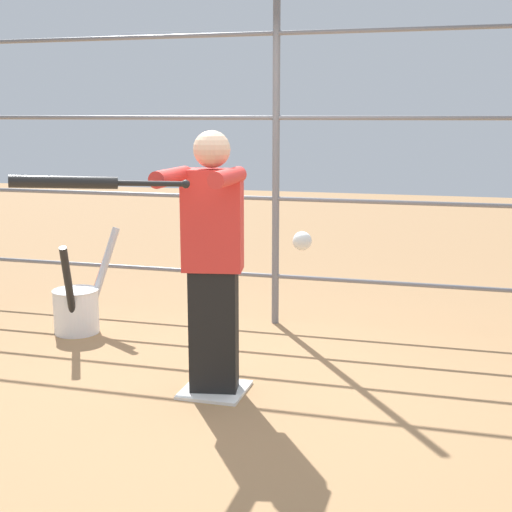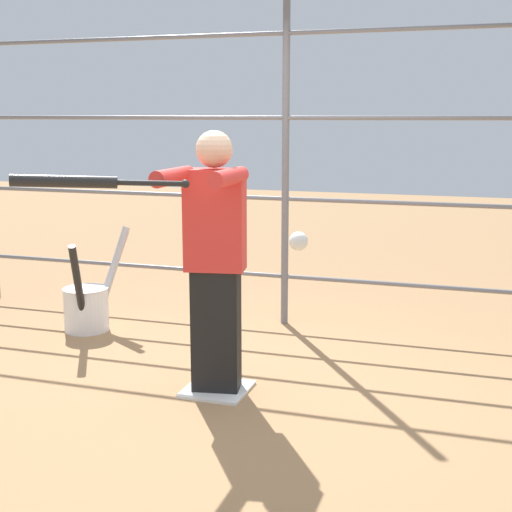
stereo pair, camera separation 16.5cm
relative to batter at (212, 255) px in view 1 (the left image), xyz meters
The scene contains 7 objects.
ground_plane 0.89m from the batter, 90.00° to the right, with size 24.00×24.00×0.00m, color #9E754C.
home_plate 0.88m from the batter, 90.00° to the right, with size 0.40×0.40×0.02m.
fence_backstop 1.69m from the batter, 90.00° to the right, with size 5.88×0.06×2.78m.
batter is the anchor object (origin of this frame).
baseball_bat_swinging 1.00m from the batter, 56.14° to the left, with size 0.82×0.53×0.09m.
softball_in_flight 0.96m from the batter, 138.25° to the left, with size 0.10×0.10×0.10m.
bat_bucket 1.86m from the batter, 32.14° to the right, with size 0.48×0.78×0.84m.
Camera 1 is at (-1.41, 4.08, 1.74)m, focal length 50.00 mm.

